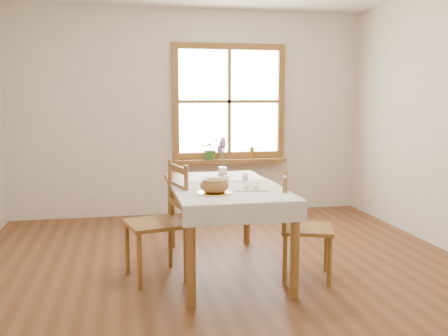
# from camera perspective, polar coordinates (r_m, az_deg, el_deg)

# --- Properties ---
(ground) EXTENTS (5.00, 5.00, 0.00)m
(ground) POSITION_cam_1_polar(r_m,az_deg,el_deg) (4.22, 0.82, -12.76)
(ground) COLOR brown
(ground) RESTS_ON ground
(room_walls) EXTENTS (4.60, 5.10, 2.65)m
(room_walls) POSITION_cam_1_polar(r_m,az_deg,el_deg) (3.95, 0.87, 11.05)
(room_walls) COLOR beige
(room_walls) RESTS_ON ground
(window) EXTENTS (1.46, 0.08, 1.46)m
(window) POSITION_cam_1_polar(r_m,az_deg,el_deg) (6.47, 0.57, 7.61)
(window) COLOR olive
(window) RESTS_ON ground
(window_sill) EXTENTS (1.46, 0.20, 0.05)m
(window_sill) POSITION_cam_1_polar(r_m,az_deg,el_deg) (6.45, 0.69, 0.83)
(window_sill) COLOR olive
(window_sill) RESTS_ON ground
(dining_table) EXTENTS (0.90, 1.60, 0.75)m
(dining_table) POSITION_cam_1_polar(r_m,az_deg,el_deg) (4.32, 0.00, -3.09)
(dining_table) COLOR olive
(dining_table) RESTS_ON ground
(table_linen) EXTENTS (0.91, 0.99, 0.01)m
(table_linen) POSITION_cam_1_polar(r_m,az_deg,el_deg) (4.01, 0.85, -2.65)
(table_linen) COLOR white
(table_linen) RESTS_ON dining_table
(chair_left) EXTENTS (0.57, 0.55, 0.97)m
(chair_left) POSITION_cam_1_polar(r_m,az_deg,el_deg) (4.19, -7.86, -6.09)
(chair_left) COLOR olive
(chair_left) RESTS_ON ground
(chair_right) EXTENTS (0.54, 0.53, 0.88)m
(chair_right) POSITION_cam_1_polar(r_m,az_deg,el_deg) (4.20, 9.45, -6.67)
(chair_right) COLOR olive
(chair_right) RESTS_ON ground
(bread_plate) EXTENTS (0.30, 0.30, 0.01)m
(bread_plate) POSITION_cam_1_polar(r_m,az_deg,el_deg) (3.87, -1.10, -2.87)
(bread_plate) COLOR white
(bread_plate) RESTS_ON table_linen
(bread_loaf) EXTENTS (0.22, 0.22, 0.12)m
(bread_loaf) POSITION_cam_1_polar(r_m,az_deg,el_deg) (3.85, -1.11, -1.88)
(bread_loaf) COLOR #945F34
(bread_loaf) RESTS_ON bread_plate
(egg_napkin) EXTENTS (0.29, 0.26, 0.01)m
(egg_napkin) POSITION_cam_1_polar(r_m,az_deg,el_deg) (4.06, 3.08, -2.37)
(egg_napkin) COLOR white
(egg_napkin) RESTS_ON table_linen
(eggs) EXTENTS (0.22, 0.21, 0.04)m
(eggs) POSITION_cam_1_polar(r_m,az_deg,el_deg) (4.06, 3.09, -1.98)
(eggs) COLOR white
(eggs) RESTS_ON egg_napkin
(salt_shaker) EXTENTS (0.06, 0.06, 0.09)m
(salt_shaker) POSITION_cam_1_polar(r_m,az_deg,el_deg) (4.26, 0.26, -1.35)
(salt_shaker) COLOR white
(salt_shaker) RESTS_ON table_linen
(pepper_shaker) EXTENTS (0.06, 0.06, 0.09)m
(pepper_shaker) POSITION_cam_1_polar(r_m,az_deg,el_deg) (4.37, 2.44, -1.07)
(pepper_shaker) COLOR white
(pepper_shaker) RESTS_ON table_linen
(flower_vase) EXTENTS (0.09, 0.09, 0.09)m
(flower_vase) POSITION_cam_1_polar(r_m,az_deg,el_deg) (4.71, -0.16, -0.55)
(flower_vase) COLOR white
(flower_vase) RESTS_ON dining_table
(lavender_bouquet) EXTENTS (0.15, 0.15, 0.27)m
(lavender_bouquet) POSITION_cam_1_polar(r_m,az_deg,el_deg) (4.69, -0.16, 1.65)
(lavender_bouquet) COLOR #745FA9
(lavender_bouquet) RESTS_ON flower_vase
(potted_plant) EXTENTS (0.26, 0.29, 0.21)m
(potted_plant) POSITION_cam_1_polar(r_m,az_deg,el_deg) (6.39, -1.54, 1.92)
(potted_plant) COLOR #386E2C
(potted_plant) RESTS_ON window_sill
(amber_bottle) EXTENTS (0.07, 0.07, 0.16)m
(amber_bottle) POSITION_cam_1_polar(r_m,az_deg,el_deg) (6.50, 3.20, 1.79)
(amber_bottle) COLOR #9F601D
(amber_bottle) RESTS_ON window_sill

